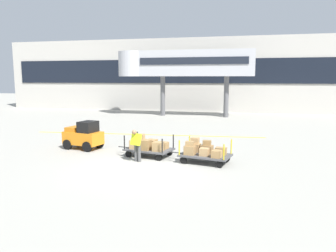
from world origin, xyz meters
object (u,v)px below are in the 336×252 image
(baggage_handler, at_px, (136,144))
(safety_cone_near, at_px, (86,136))
(baggage_cart_middle, at_px, (204,151))
(baggage_cart_lead, at_px, (149,146))
(baggage_tug, at_px, (84,136))

(baggage_handler, distance_m, safety_cone_near, 6.77)
(baggage_handler, height_order, safety_cone_near, baggage_handler)
(safety_cone_near, bearing_deg, baggage_handler, -42.37)
(baggage_cart_middle, height_order, safety_cone_near, baggage_cart_middle)
(baggage_cart_lead, bearing_deg, baggage_handler, -101.72)
(baggage_tug, xyz_separation_m, baggage_handler, (3.81, -2.05, 0.11))
(baggage_handler, bearing_deg, safety_cone_near, 137.63)
(baggage_tug, relative_size, baggage_cart_lead, 0.74)
(baggage_cart_lead, bearing_deg, baggage_cart_middle, -11.29)
(baggage_tug, bearing_deg, baggage_handler, -28.29)
(baggage_cart_middle, bearing_deg, baggage_tug, 168.33)
(baggage_tug, height_order, baggage_cart_lead, baggage_tug)
(baggage_tug, height_order, baggage_cart_middle, baggage_tug)
(baggage_cart_middle, xyz_separation_m, safety_cone_near, (-8.10, 3.92, -0.26))
(baggage_tug, distance_m, baggage_handler, 4.33)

